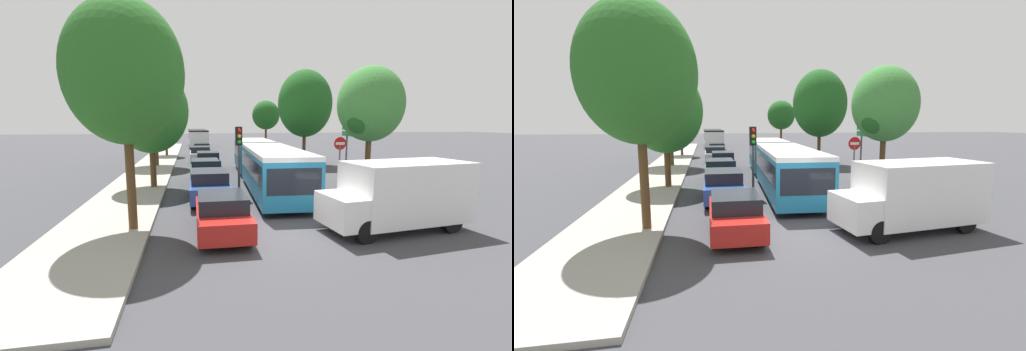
{
  "view_description": "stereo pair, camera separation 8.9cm",
  "coord_description": "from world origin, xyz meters",
  "views": [
    {
      "loc": [
        -2.69,
        -10.47,
        3.63
      ],
      "look_at": [
        0.2,
        4.7,
        1.2
      ],
      "focal_mm": 24.0,
      "sensor_mm": 36.0,
      "label": 1
    },
    {
      "loc": [
        -2.61,
        -10.48,
        3.63
      ],
      "look_at": [
        0.2,
        4.7,
        1.2
      ],
      "focal_mm": 24.0,
      "sensor_mm": 36.0,
      "label": 2
    }
  ],
  "objects": [
    {
      "name": "ground_plane",
      "position": [
        0.0,
        0.0,
        0.0
      ],
      "size": [
        200.0,
        200.0,
        0.0
      ],
      "primitive_type": "plane",
      "color": "#3D3D42"
    },
    {
      "name": "kerb_strip_left",
      "position": [
        -5.68,
        20.59,
        0.07
      ],
      "size": [
        3.2,
        51.18,
        0.14
      ],
      "primitive_type": "cube",
      "color": "#9E998E",
      "rests_on": "ground"
    },
    {
      "name": "articulated_bus",
      "position": [
        1.5,
        9.27,
        1.35
      ],
      "size": [
        3.33,
        15.88,
        2.34
      ],
      "rotation": [
        0.0,
        0.0,
        -1.63
      ],
      "color": "teal",
      "rests_on": "ground"
    },
    {
      "name": "city_bus_rear",
      "position": [
        -1.68,
        41.18,
        1.44
      ],
      "size": [
        2.77,
        11.64,
        2.5
      ],
      "rotation": [
        0.0,
        0.0,
        1.59
      ],
      "color": "silver",
      "rests_on": "ground"
    },
    {
      "name": "queued_car_red",
      "position": [
        -1.76,
        0.32,
        0.68
      ],
      "size": [
        1.67,
        3.88,
        1.34
      ],
      "rotation": [
        0.0,
        0.0,
        1.56
      ],
      "color": "#B21E19",
      "rests_on": "ground"
    },
    {
      "name": "queued_car_blue",
      "position": [
        -1.91,
        5.13,
        0.73
      ],
      "size": [
        1.79,
        4.16,
        1.44
      ],
      "rotation": [
        0.0,
        0.0,
        1.56
      ],
      "color": "#284799",
      "rests_on": "ground"
    },
    {
      "name": "queued_car_green",
      "position": [
        -1.89,
        10.09,
        0.71
      ],
      "size": [
        1.75,
        4.07,
        1.41
      ],
      "rotation": [
        0.0,
        0.0,
        1.56
      ],
      "color": "#236638",
      "rests_on": "ground"
    },
    {
      "name": "queued_car_navy",
      "position": [
        -1.45,
        15.5,
        0.71
      ],
      "size": [
        1.74,
        4.04,
        1.4
      ],
      "rotation": [
        0.0,
        0.0,
        1.56
      ],
      "color": "navy",
      "rests_on": "ground"
    },
    {
      "name": "queued_car_silver",
      "position": [
        -1.88,
        20.64,
        0.74
      ],
      "size": [
        1.8,
        4.19,
        1.45
      ],
      "rotation": [
        0.0,
        0.0,
        1.56
      ],
      "color": "#B7BABF",
      "rests_on": "ground"
    },
    {
      "name": "queued_car_graphite",
      "position": [
        -1.56,
        26.32,
        0.71
      ],
      "size": [
        1.74,
        4.03,
        1.4
      ],
      "rotation": [
        0.0,
        0.0,
        1.56
      ],
      "color": "#47474C",
      "rests_on": "ground"
    },
    {
      "name": "white_van",
      "position": [
        4.17,
        -0.31,
        1.24
      ],
      "size": [
        5.2,
        2.55,
        2.31
      ],
      "rotation": [
        0.0,
        0.0,
        3.26
      ],
      "color": "white",
      "rests_on": "ground"
    },
    {
      "name": "traffic_light",
      "position": [
        -0.4,
        5.99,
        2.5
      ],
      "size": [
        0.32,
        0.36,
        3.4
      ],
      "rotation": [
        0.0,
        0.0,
        -1.55
      ],
      "color": "#56595E",
      "rests_on": "ground"
    },
    {
      "name": "no_entry_sign",
      "position": [
        5.27,
        6.91,
        1.88
      ],
      "size": [
        0.7,
        0.08,
        2.82
      ],
      "rotation": [
        0.0,
        0.0,
        -1.57
      ],
      "color": "#56595E",
      "rests_on": "ground"
    },
    {
      "name": "direction_sign_post",
      "position": [
        6.17,
        8.0,
        2.55
      ],
      "size": [
        0.13,
        1.4,
        3.6
      ],
      "rotation": [
        0.0,
        0.0,
        3.09
      ],
      "color": "#56595E",
      "rests_on": "ground"
    },
    {
      "name": "tree_left_near",
      "position": [
        -4.63,
        1.06,
        5.02
      ],
      "size": [
        3.68,
        3.68,
        7.38
      ],
      "color": "#51381E",
      "rests_on": "ground"
    },
    {
      "name": "tree_left_mid",
      "position": [
        -4.78,
        8.58,
        4.1
      ],
      "size": [
        3.97,
        3.97,
        6.48
      ],
      "color": "#51381E",
      "rests_on": "ground"
    },
    {
      "name": "tree_left_far",
      "position": [
        -5.42,
        18.1,
        5.22
      ],
      "size": [
        4.85,
        4.85,
        7.52
      ],
      "color": "#51381E",
      "rests_on": "ground"
    },
    {
      "name": "tree_left_distant",
      "position": [
        -5.25,
        26.83,
        3.62
      ],
      "size": [
        3.42,
        3.42,
        5.37
      ],
      "color": "#51381E",
      "rests_on": "ground"
    },
    {
      "name": "tree_right_near",
      "position": [
        6.77,
        6.71,
        4.46
      ],
      "size": [
        3.53,
        3.53,
        6.58
      ],
      "color": "#51381E",
      "rests_on": "ground"
    },
    {
      "name": "tree_right_mid",
      "position": [
        6.76,
        17.56,
        5.0
      ],
      "size": [
        4.55,
        4.55,
        7.95
      ],
      "color": "#51381E",
      "rests_on": "ground"
    },
    {
      "name": "tree_right_far",
      "position": [
        6.19,
        30.01,
        4.34
      ],
      "size": [
        3.27,
        3.27,
        6.15
      ],
      "color": "#51381E",
      "rests_on": "ground"
    }
  ]
}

